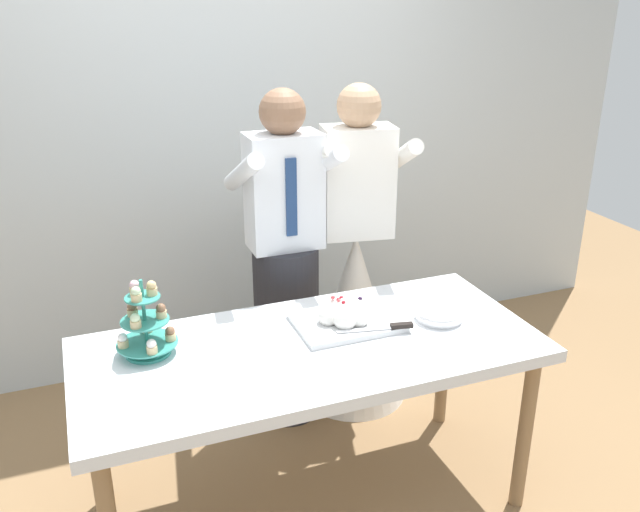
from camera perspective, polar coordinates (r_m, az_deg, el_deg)
The scene contains 8 objects.
ground_plane at distance 3.08m, azimuth -0.74°, elevation -20.21°, with size 8.00×8.00×0.00m, color olive.
rear_wall at distance 3.71m, azimuth -8.80°, elevation 12.16°, with size 5.20×0.10×2.90m, color silver.
dessert_table at distance 2.66m, azimuth -0.81°, elevation -8.93°, with size 1.80×0.80×0.78m.
cupcake_stand at distance 2.59m, azimuth -14.64°, elevation -5.84°, with size 0.23×0.23×0.31m.
main_cake_tray at distance 2.74m, azimuth 2.28°, elevation -5.10°, with size 0.43×0.32×0.13m.
plate_stack at distance 2.84m, azimuth 10.10°, elevation -4.91°, with size 0.20×0.20×0.04m.
person_groom at distance 3.25m, azimuth -2.93°, elevation -2.01°, with size 0.46×0.49×1.66m.
person_bride at distance 3.47m, azimuth 3.00°, elevation -3.39°, with size 0.57×0.56×1.66m.
Camera 1 is at (-0.79, -2.14, 2.06)m, focal length 37.56 mm.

